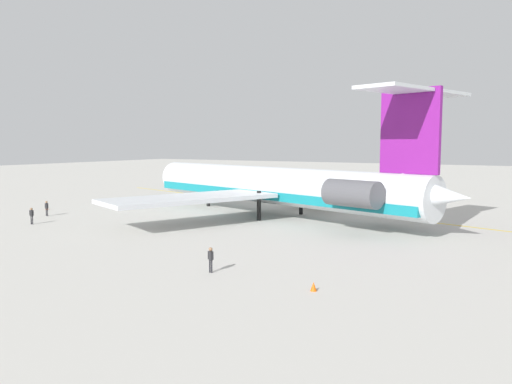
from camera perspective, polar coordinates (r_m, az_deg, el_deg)
name	(u,v)px	position (r m, az deg, el deg)	size (l,w,h in m)	color
ground	(297,212)	(64.37, 4.68, -2.32)	(313.21, 313.21, 0.00)	#B7B5AD
main_jetliner	(281,186)	(59.77, 2.80, 0.73)	(46.52, 41.77, 13.86)	silver
ground_crew_near_nose	(47,206)	(65.97, -22.62, -1.52)	(0.44, 0.29, 1.83)	black
ground_crew_near_tail	(214,188)	(87.17, -4.76, 0.50)	(0.33, 0.36, 1.78)	black
ground_crew_portside	(211,257)	(34.72, -5.16, -7.29)	(0.45, 0.28, 1.76)	black
ground_crew_starboard	(32,214)	(59.90, -24.07, -2.27)	(0.40, 0.29, 1.82)	black
safety_cone_nose	(47,207)	(72.40, -22.59, -1.63)	(0.40, 0.40, 0.55)	#EA590F
safety_cone_wingtip	(314,286)	(30.84, 6.53, -10.58)	(0.40, 0.40, 0.55)	#EA590F
taxiway_centreline	(305,207)	(69.40, 5.53, -1.74)	(85.93, 0.36, 0.01)	gold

